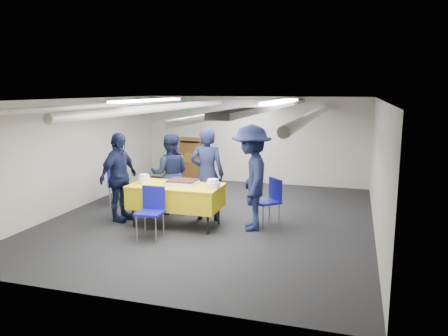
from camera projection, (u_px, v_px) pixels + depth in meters
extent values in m
plane|color=black|center=(213.00, 218.00, 8.53)|extent=(7.00, 7.00, 0.00)
cube|color=beige|center=(253.00, 140.00, 11.61)|extent=(6.00, 0.02, 2.30)
cube|color=beige|center=(77.00, 154.00, 9.17)|extent=(0.02, 7.00, 2.30)
cube|color=beige|center=(378.00, 168.00, 7.47)|extent=(0.02, 7.00, 2.30)
cube|color=silver|center=(212.00, 100.00, 8.12)|extent=(6.00, 7.00, 0.02)
cylinder|color=silver|center=(117.00, 105.00, 8.71)|extent=(0.10, 6.90, 0.10)
cylinder|color=silver|center=(168.00, 107.00, 8.40)|extent=(0.14, 6.90, 0.14)
cylinder|color=silver|center=(243.00, 111.00, 7.98)|extent=(0.10, 6.90, 0.10)
cylinder|color=silver|center=(315.00, 114.00, 7.62)|extent=(0.14, 6.90, 0.14)
cube|color=gray|center=(276.00, 105.00, 7.79)|extent=(0.28, 6.90, 0.08)
cube|color=white|center=(149.00, 100.00, 8.49)|extent=(0.25, 2.60, 0.04)
cube|color=white|center=(281.00, 102.00, 7.75)|extent=(0.25, 2.60, 0.04)
cube|color=#0C591E|center=(186.00, 109.00, 11.99)|extent=(0.30, 0.04, 0.12)
cylinder|color=black|center=(133.00, 217.00, 7.96)|extent=(0.04, 0.04, 0.36)
cylinder|color=black|center=(208.00, 224.00, 7.55)|extent=(0.04, 0.04, 0.36)
cylinder|color=black|center=(149.00, 209.00, 8.55)|extent=(0.04, 0.04, 0.36)
cylinder|color=black|center=(219.00, 215.00, 8.14)|extent=(0.04, 0.04, 0.36)
cube|color=yellow|center=(176.00, 197.00, 7.99)|extent=(1.66, 0.85, 0.39)
cube|color=yellow|center=(176.00, 186.00, 7.95)|extent=(1.68, 0.87, 0.03)
cube|color=white|center=(182.00, 183.00, 7.97)|extent=(0.52, 0.41, 0.06)
cube|color=black|center=(182.00, 180.00, 7.96)|extent=(0.50, 0.39, 0.03)
sphere|color=#140F8E|center=(167.00, 182.00, 7.85)|extent=(0.04, 0.04, 0.04)
sphere|color=#140F8E|center=(175.00, 178.00, 8.20)|extent=(0.04, 0.04, 0.04)
sphere|color=#140F8E|center=(172.00, 182.00, 7.82)|extent=(0.04, 0.04, 0.04)
sphere|color=#140F8E|center=(180.00, 178.00, 8.17)|extent=(0.04, 0.04, 0.04)
sphere|color=#140F8E|center=(178.00, 183.00, 7.78)|extent=(0.04, 0.04, 0.04)
sphere|color=#140F8E|center=(186.00, 178.00, 8.14)|extent=(0.04, 0.04, 0.04)
sphere|color=#140F8E|center=(184.00, 183.00, 7.75)|extent=(0.04, 0.04, 0.04)
sphere|color=#140F8E|center=(192.00, 179.00, 8.10)|extent=(0.04, 0.04, 0.04)
sphere|color=#140F8E|center=(190.00, 183.00, 7.72)|extent=(0.04, 0.04, 0.04)
sphere|color=#140F8E|center=(198.00, 179.00, 8.07)|extent=(0.04, 0.04, 0.04)
sphere|color=#140F8E|center=(168.00, 181.00, 7.94)|extent=(0.04, 0.04, 0.04)
sphere|color=#140F8E|center=(193.00, 182.00, 7.80)|extent=(0.04, 0.04, 0.04)
sphere|color=#140F8E|center=(170.00, 180.00, 8.03)|extent=(0.04, 0.04, 0.04)
sphere|color=#140F8E|center=(195.00, 181.00, 7.89)|extent=(0.04, 0.04, 0.04)
sphere|color=#140F8E|center=(172.00, 179.00, 8.12)|extent=(0.04, 0.04, 0.04)
sphere|color=#140F8E|center=(197.00, 180.00, 7.98)|extent=(0.04, 0.04, 0.04)
cylinder|color=white|center=(144.00, 180.00, 8.06)|extent=(0.21, 0.21, 0.12)
cylinder|color=white|center=(144.00, 176.00, 8.05)|extent=(0.17, 0.17, 0.05)
cylinder|color=white|center=(213.00, 185.00, 7.68)|extent=(0.24, 0.24, 0.11)
cylinder|color=white|center=(213.00, 181.00, 7.67)|extent=(0.19, 0.19, 0.05)
cube|color=brown|center=(192.00, 162.00, 11.76)|extent=(0.55, 0.45, 1.10)
cube|color=brown|center=(191.00, 140.00, 11.62)|extent=(0.62, 0.53, 0.21)
cylinder|color=gold|center=(188.00, 158.00, 11.51)|extent=(0.28, 0.02, 0.28)
cylinder|color=gray|center=(137.00, 229.00, 7.21)|extent=(0.02, 0.02, 0.43)
cylinder|color=gray|center=(156.00, 230.00, 7.13)|extent=(0.02, 0.02, 0.43)
cylinder|color=gray|center=(145.00, 223.00, 7.53)|extent=(0.02, 0.02, 0.43)
cylinder|color=gray|center=(163.00, 224.00, 7.46)|extent=(0.02, 0.02, 0.43)
cube|color=#121392|center=(150.00, 213.00, 7.29)|extent=(0.44, 0.44, 0.04)
cube|color=#121392|center=(154.00, 197.00, 7.43)|extent=(0.40, 0.06, 0.40)
cylinder|color=gray|center=(254.00, 213.00, 8.13)|extent=(0.02, 0.02, 0.43)
cylinder|color=gray|center=(263.00, 218.00, 7.83)|extent=(0.02, 0.02, 0.43)
cylinder|color=gray|center=(269.00, 211.00, 8.28)|extent=(0.02, 0.02, 0.43)
cylinder|color=gray|center=(279.00, 215.00, 7.97)|extent=(0.02, 0.02, 0.43)
cube|color=#121392|center=(266.00, 202.00, 8.01)|extent=(0.59, 0.59, 0.04)
cube|color=#121392|center=(275.00, 189.00, 8.05)|extent=(0.30, 0.32, 0.40)
cylinder|color=gray|center=(110.00, 197.00, 9.28)|extent=(0.02, 0.02, 0.43)
cylinder|color=gray|center=(126.00, 196.00, 9.38)|extent=(0.02, 0.02, 0.43)
cylinder|color=gray|center=(110.00, 194.00, 9.60)|extent=(0.02, 0.02, 0.43)
cylinder|color=gray|center=(125.00, 193.00, 9.70)|extent=(0.02, 0.02, 0.43)
cube|color=#121392|center=(117.00, 185.00, 9.45)|extent=(0.58, 0.58, 0.04)
cube|color=#121392|center=(116.00, 173.00, 9.59)|extent=(0.36, 0.25, 0.40)
imported|color=black|center=(207.00, 174.00, 8.30)|extent=(0.70, 0.51, 1.79)
imported|color=black|center=(170.00, 174.00, 8.77)|extent=(0.94, 0.83, 1.62)
imported|color=black|center=(119.00, 177.00, 8.25)|extent=(0.56, 1.04, 1.69)
imported|color=black|center=(251.00, 178.00, 7.72)|extent=(0.99, 1.36, 1.88)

